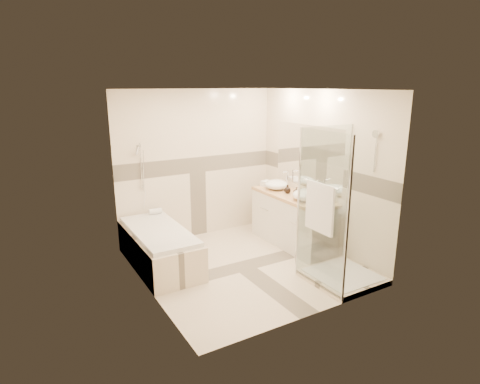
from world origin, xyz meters
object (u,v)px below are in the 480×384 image
amenity_bottle_a (296,192)px  shower_enclosure (334,245)px  vessel_sink_far (307,195)px  vessel_sink_near (276,185)px  amenity_bottle_b (287,189)px  vanity (293,220)px  bathtub (159,245)px

amenity_bottle_a → shower_enclosure: bearing=-103.0°
shower_enclosure → vessel_sink_far: 1.05m
vessel_sink_near → amenity_bottle_b: bearing=-90.0°
vessel_sink_near → amenity_bottle_b: vessel_sink_near is taller
vanity → shower_enclosure: size_ratio=0.79×
bathtub → vanity: bearing=-9.2°
bathtub → vessel_sink_far: size_ratio=3.90×
vessel_sink_far → vessel_sink_near: bearing=90.0°
bathtub → shower_enclosure: size_ratio=0.83×
amenity_bottle_a → amenity_bottle_b: 0.23m
vessel_sink_far → amenity_bottle_a: vessel_sink_far is taller
vanity → vessel_sink_near: size_ratio=4.07×
amenity_bottle_b → vanity: bearing=-81.7°
vessel_sink_far → amenity_bottle_a: (0.00, 0.26, -0.01)m
bathtub → amenity_bottle_b: bearing=-5.7°
vanity → amenity_bottle_a: (-0.02, -0.09, 0.50)m
vessel_sink_near → vessel_sink_far: vessel_sink_far is taller
vessel_sink_near → shower_enclosure: bearing=-99.0°
bathtub → vanity: vanity is taller
shower_enclosure → vessel_sink_near: 1.79m
bathtub → amenity_bottle_a: size_ratio=11.27×
shower_enclosure → vanity: bearing=77.0°
vanity → vessel_sink_near: bearing=92.6°
bathtub → shower_enclosure: shower_enclosure is taller
vanity → amenity_bottle_b: 0.51m
bathtub → shower_enclosure: bearing=-41.1°
vanity → amenity_bottle_a: bearing=-102.1°
shower_enclosure → amenity_bottle_b: (0.27, 1.41, 0.42)m
vessel_sink_near → vessel_sink_far: size_ratio=0.91×
vanity → vessel_sink_far: 0.62m
vessel_sink_near → amenity_bottle_b: 0.31m
vanity → amenity_bottle_b: bearing=98.3°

